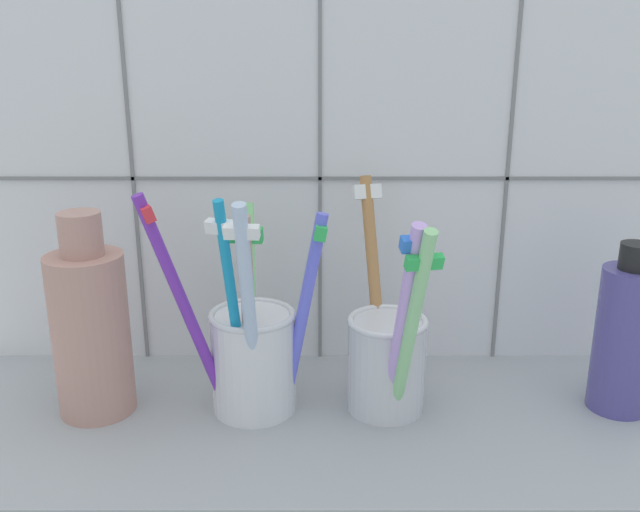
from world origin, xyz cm
name	(u,v)px	position (x,y,z in cm)	size (l,w,h in cm)	color
counter_slab	(320,429)	(0.00, 0.00, 1.00)	(64.00, 22.00, 2.00)	#9EA3A8
tile_wall_back	(320,132)	(0.00, 12.00, 22.50)	(64.00, 2.20, 45.00)	white
toothbrush_cup_left	(252,348)	(-5.25, 1.37, 7.26)	(13.50, 12.73, 18.22)	white
toothbrush_cup_right	(388,354)	(5.23, 1.33, 6.81)	(6.23, 15.05, 17.62)	silver
ceramic_vase	(91,328)	(-17.56, 1.40, 8.95)	(5.86, 5.86, 16.05)	tan
soap_bottle	(626,336)	(23.63, 1.71, 8.13)	(4.63, 4.63, 13.58)	#4F4896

